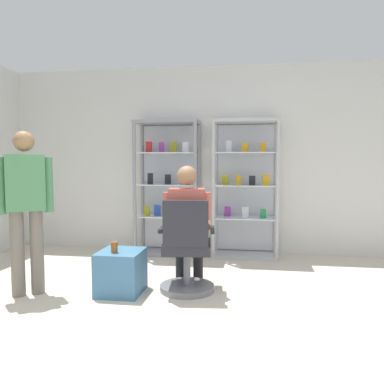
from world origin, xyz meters
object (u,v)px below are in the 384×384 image
at_px(seated_shopkeeper, 188,221).
at_px(tea_glass, 114,247).
at_px(office_chair, 187,254).
at_px(display_cabinet_left, 168,187).
at_px(storage_crate, 121,272).
at_px(display_cabinet_right, 245,188).
at_px(standing_customer, 26,202).

relative_size(seated_shopkeeper, tea_glass, 11.83).
distance_m(office_chair, tea_glass, 0.73).
xyz_separation_m(display_cabinet_left, storage_crate, (-0.11, -1.77, -0.75)).
relative_size(display_cabinet_left, display_cabinet_right, 1.00).
height_order(display_cabinet_left, standing_customer, display_cabinet_left).
bearing_deg(seated_shopkeeper, standing_customer, -163.47).
bearing_deg(display_cabinet_left, display_cabinet_right, 0.05).
bearing_deg(office_chair, display_cabinet_left, 108.15).
bearing_deg(display_cabinet_right, storage_crate, -124.36).
bearing_deg(display_cabinet_right, standing_customer, -137.23).
relative_size(office_chair, standing_customer, 0.59).
height_order(display_cabinet_left, seated_shopkeeper, display_cabinet_left).
bearing_deg(seated_shopkeeper, office_chair, -84.21).
bearing_deg(storage_crate, display_cabinet_left, 86.34).
xyz_separation_m(storage_crate, tea_glass, (-0.03, -0.09, 0.27)).
xyz_separation_m(display_cabinet_right, tea_glass, (-1.25, -1.86, -0.48)).
bearing_deg(storage_crate, standing_customer, -168.38).
height_order(seated_shopkeeper, tea_glass, seated_shopkeeper).
height_order(tea_glass, standing_customer, standing_customer).
bearing_deg(display_cabinet_right, display_cabinet_left, -179.95).
distance_m(display_cabinet_right, office_chair, 1.84).
bearing_deg(office_chair, standing_customer, -169.27).
height_order(office_chair, standing_customer, standing_customer).
distance_m(office_chair, standing_customer, 1.68).
relative_size(display_cabinet_left, storage_crate, 4.06).
bearing_deg(tea_glass, seated_shopkeeper, 28.05).
bearing_deg(display_cabinet_left, seated_shopkeeper, -70.59).
bearing_deg(office_chair, tea_glass, -164.08).
xyz_separation_m(display_cabinet_left, seated_shopkeeper, (0.53, -1.50, -0.25)).
height_order(display_cabinet_left, display_cabinet_right, same).
relative_size(display_cabinet_left, seated_shopkeeper, 1.47).
distance_m(display_cabinet_right, seated_shopkeeper, 1.62).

